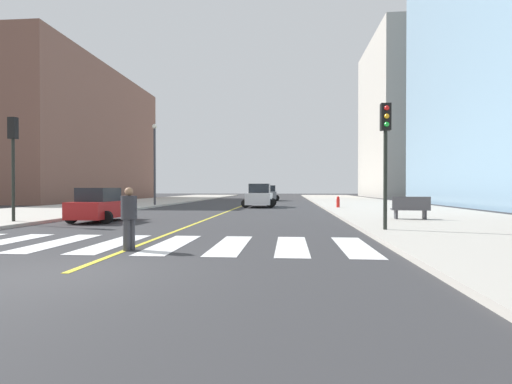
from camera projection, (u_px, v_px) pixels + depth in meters
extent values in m
plane|color=#333335|center=(65.00, 274.00, 7.54)|extent=(220.00, 220.00, 0.00)
cube|color=#B2ADA3|center=(402.00, 211.00, 26.41)|extent=(10.00, 120.00, 0.15)
cube|color=#B2ADA3|center=(66.00, 210.00, 28.51)|extent=(10.00, 120.00, 0.15)
cube|color=silver|center=(2.00, 242.00, 11.91)|extent=(0.90, 4.00, 0.01)
cube|color=silver|center=(57.00, 243.00, 11.75)|extent=(0.90, 4.00, 0.01)
cube|color=silver|center=(113.00, 244.00, 11.60)|extent=(0.90, 4.00, 0.01)
cube|color=silver|center=(171.00, 244.00, 11.44)|extent=(0.90, 4.00, 0.01)
cube|color=silver|center=(231.00, 245.00, 11.29)|extent=(0.90, 4.00, 0.01)
cube|color=silver|center=(292.00, 246.00, 11.14)|extent=(0.90, 4.00, 0.01)
cube|color=silver|center=(355.00, 247.00, 10.98)|extent=(0.90, 4.00, 0.01)
cube|color=yellow|center=(253.00, 202.00, 47.39)|extent=(0.16, 80.00, 0.01)
cube|color=#B2ADA3|center=(419.00, 119.00, 70.57)|extent=(18.00, 24.00, 29.02)
cube|color=brown|center=(60.00, 136.00, 53.34)|extent=(16.00, 32.00, 17.99)
cube|color=slate|center=(269.00, 195.00, 51.16)|extent=(2.18, 4.63, 0.98)
cube|color=#1E2328|center=(269.00, 188.00, 51.42)|extent=(1.80, 2.33, 0.83)
cylinder|color=black|center=(260.00, 198.00, 49.81)|extent=(0.75, 0.26, 0.74)
cylinder|color=black|center=(277.00, 198.00, 49.68)|extent=(0.75, 0.26, 0.74)
cylinder|color=black|center=(261.00, 198.00, 52.65)|extent=(0.75, 0.26, 0.74)
cylinder|color=black|center=(277.00, 198.00, 52.52)|extent=(0.75, 0.26, 0.74)
cube|color=red|center=(101.00, 209.00, 19.28)|extent=(1.79, 3.84, 0.82)
cube|color=#1E2328|center=(99.00, 195.00, 19.04)|extent=(1.48, 1.93, 0.69)
cylinder|color=black|center=(128.00, 214.00, 20.36)|extent=(0.62, 0.21, 0.62)
cylinder|color=black|center=(97.00, 214.00, 20.54)|extent=(0.62, 0.21, 0.62)
cylinder|color=black|center=(106.00, 217.00, 18.01)|extent=(0.62, 0.21, 0.62)
cylinder|color=black|center=(71.00, 217.00, 18.20)|extent=(0.62, 0.21, 0.62)
cube|color=silver|center=(260.00, 199.00, 33.94)|extent=(2.14, 4.66, 0.99)
cube|color=#1E2328|center=(260.00, 188.00, 34.21)|extent=(1.79, 2.34, 0.84)
cylinder|color=black|center=(246.00, 203.00, 32.61)|extent=(0.75, 0.25, 0.75)
cylinder|color=black|center=(271.00, 204.00, 32.41)|extent=(0.75, 0.25, 0.75)
cylinder|color=black|center=(249.00, 202.00, 35.48)|extent=(0.75, 0.25, 0.75)
cylinder|color=black|center=(272.00, 202.00, 35.27)|extent=(0.75, 0.25, 0.75)
cylinder|color=black|center=(385.00, 180.00, 14.19)|extent=(0.14, 0.14, 3.68)
cube|color=black|center=(386.00, 117.00, 14.16)|extent=(0.36, 0.28, 1.00)
sphere|color=red|center=(387.00, 108.00, 13.98)|extent=(0.18, 0.18, 0.18)
sphere|color=orange|center=(387.00, 116.00, 13.99)|extent=(0.18, 0.18, 0.18)
sphere|color=green|center=(387.00, 124.00, 13.99)|extent=(0.18, 0.18, 0.18)
cylinder|color=black|center=(13.00, 180.00, 17.70)|extent=(0.14, 0.14, 3.82)
cube|color=black|center=(13.00, 128.00, 17.68)|extent=(0.36, 0.28, 1.00)
sphere|color=red|center=(16.00, 122.00, 17.85)|extent=(0.18, 0.18, 0.18)
sphere|color=orange|center=(16.00, 129.00, 17.85)|extent=(0.18, 0.18, 0.18)
sphere|color=green|center=(16.00, 135.00, 17.85)|extent=(0.18, 0.18, 0.18)
cube|color=#47474C|center=(410.00, 209.00, 19.00)|extent=(1.84, 0.70, 0.08)
cube|color=#47474C|center=(411.00, 203.00, 18.76)|extent=(1.80, 0.20, 0.60)
cube|color=#2D2D33|center=(396.00, 214.00, 19.12)|extent=(0.14, 0.48, 0.44)
cube|color=#2D2D33|center=(424.00, 215.00, 18.90)|extent=(0.14, 0.48, 0.44)
cylinder|color=#38383D|center=(131.00, 234.00, 10.44)|extent=(0.19, 0.19, 0.85)
cylinder|color=#38383D|center=(127.00, 235.00, 10.28)|extent=(0.19, 0.19, 0.85)
cylinder|color=#2D2D33|center=(129.00, 207.00, 10.36)|extent=(0.42, 0.42, 0.64)
sphere|color=#936B4C|center=(129.00, 192.00, 10.35)|extent=(0.23, 0.23, 0.23)
cylinder|color=red|center=(338.00, 203.00, 30.47)|extent=(0.26, 0.26, 0.70)
sphere|color=red|center=(338.00, 198.00, 30.46)|extent=(0.22, 0.22, 0.22)
cylinder|color=#38383D|center=(155.00, 166.00, 35.23)|extent=(0.20, 0.20, 7.07)
sphere|color=silver|center=(155.00, 126.00, 35.19)|extent=(0.44, 0.44, 0.44)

